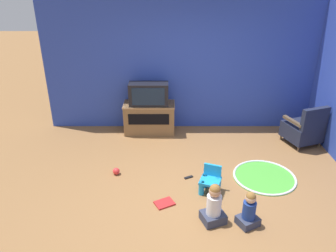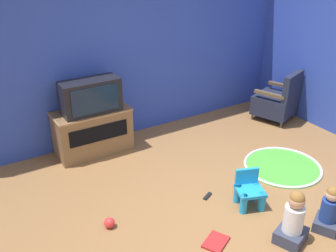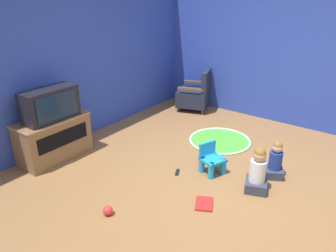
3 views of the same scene
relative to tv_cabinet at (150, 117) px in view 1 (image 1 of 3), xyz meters
name	(u,v)px [view 1 (image 1 of 3)]	position (x,y,z in m)	size (l,w,h in m)	color
ground_plane	(199,190)	(0.86, -2.08, -0.33)	(30.00, 30.00, 0.00)	olive
wall_back	(183,62)	(0.69, 0.32, 1.09)	(5.65, 0.12, 2.84)	#2D47B2
tv_cabinet	(150,117)	(0.00, 0.00, 0.00)	(1.05, 0.50, 0.63)	brown
television	(149,94)	(0.00, -0.04, 0.53)	(0.79, 0.34, 0.45)	black
black_armchair	(304,129)	(3.02, -0.56, 0.00)	(0.76, 0.77, 0.84)	brown
yellow_kid_chair	(211,182)	(1.04, -2.09, -0.16)	(0.38, 0.37, 0.42)	#1E99DB
play_mat	(265,177)	(1.99, -1.72, -0.32)	(1.03, 1.03, 0.04)	green
child_watching_left	(249,211)	(1.46, -2.83, -0.10)	(0.34, 0.33, 0.52)	#33384C
child_watching_center	(214,206)	(1.00, -2.76, -0.07)	(0.38, 0.35, 0.60)	#33384C
toy_ball	(117,171)	(-0.48, -1.62, -0.27)	(0.12, 0.12, 0.12)	red
book	(165,203)	(0.34, -2.40, -0.32)	(0.33, 0.30, 0.02)	#B22323
remote_control	(189,177)	(0.73, -1.73, -0.32)	(0.15, 0.11, 0.02)	black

